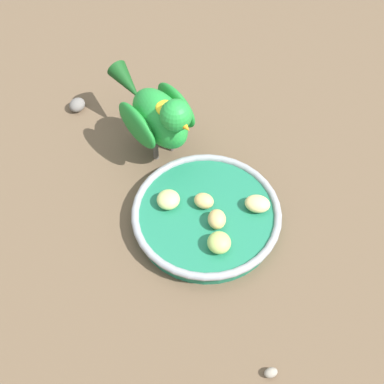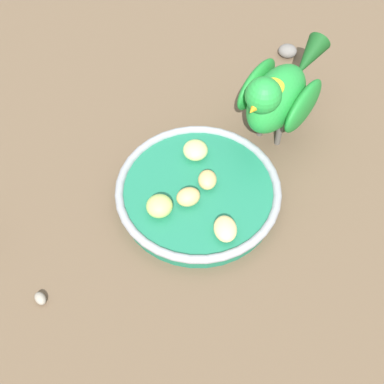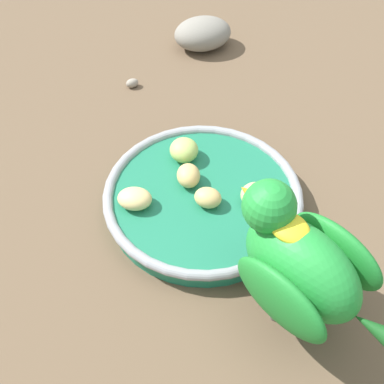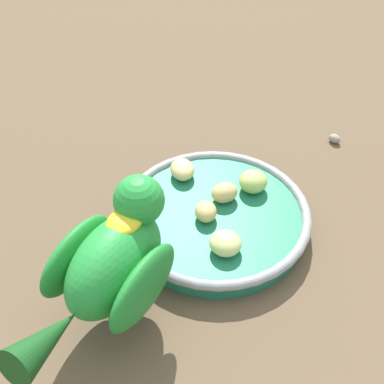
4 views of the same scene
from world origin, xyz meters
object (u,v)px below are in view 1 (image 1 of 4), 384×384
object	(u,v)px
apple_piece_0	(219,243)
pebble_1	(271,373)
apple_piece_1	(257,204)
pebble_0	(77,105)
apple_piece_3	(204,201)
parrot	(158,114)
apple_piece_2	(217,219)
feeding_bowl	(206,216)
apple_piece_4	(168,200)

from	to	relation	value
apple_piece_0	pebble_1	bearing A→B (deg)	10.99
apple_piece_1	pebble_0	distance (m)	0.39
apple_piece_0	pebble_0	size ratio (longest dim) A/B	1.13
apple_piece_3	pebble_1	distance (m)	0.27
apple_piece_1	parrot	bearing A→B (deg)	-140.45
apple_piece_1	pebble_0	bearing A→B (deg)	-135.98
parrot	pebble_0	xyz separation A→B (m)	(-0.12, -0.14, -0.08)
apple_piece_2	apple_piece_1	bearing A→B (deg)	106.22
apple_piece_1	apple_piece_2	world-z (taller)	apple_piece_2
apple_piece_0	pebble_0	bearing A→B (deg)	-149.55
parrot	feeding_bowl	bearing A→B (deg)	-8.99
apple_piece_0	apple_piece_1	world-z (taller)	apple_piece_0
pebble_0	apple_piece_1	bearing A→B (deg)	44.02
feeding_bowl	pebble_1	world-z (taller)	feeding_bowl
parrot	pebble_1	bearing A→B (deg)	-14.29
parrot	apple_piece_0	bearing A→B (deg)	-12.23
apple_piece_1	apple_piece_3	xyz separation A→B (m)	(-0.02, -0.08, -0.00)
apple_piece_3	apple_piece_4	xyz separation A→B (m)	(-0.01, -0.05, 0.00)
apple_piece_2	apple_piece_0	bearing A→B (deg)	-5.71
parrot	pebble_0	bearing A→B (deg)	-158.74
apple_piece_1	apple_piece_2	size ratio (longest dim) A/B	1.19
apple_piece_1	parrot	world-z (taller)	parrot
pebble_0	pebble_1	distance (m)	0.57
parrot	apple_piece_4	bearing A→B (deg)	-28.65
apple_piece_0	apple_piece_2	xyz separation A→B (m)	(-0.04, 0.00, -0.00)
parrot	pebble_1	size ratio (longest dim) A/B	10.99
apple_piece_0	pebble_1	distance (m)	0.19
apple_piece_4	parrot	size ratio (longest dim) A/B	0.18
apple_piece_4	pebble_1	size ratio (longest dim) A/B	1.94
feeding_bowl	parrot	size ratio (longest dim) A/B	1.14
apple_piece_1	apple_piece_4	xyz separation A→B (m)	(-0.03, -0.13, 0.00)
apple_piece_4	pebble_1	bearing A→B (deg)	19.96
pebble_1	feeding_bowl	bearing A→B (deg)	-170.00
parrot	pebble_1	xyz separation A→B (m)	(0.40, 0.10, -0.08)
apple_piece_2	apple_piece_3	distance (m)	0.04
apple_piece_0	pebble_1	world-z (taller)	apple_piece_0
apple_piece_4	pebble_0	distance (m)	0.29
apple_piece_1	apple_piece_2	xyz separation A→B (m)	(0.02, -0.07, 0.00)
apple_piece_4	pebble_1	distance (m)	0.29
pebble_1	apple_piece_3	bearing A→B (deg)	-170.19
apple_piece_3	pebble_1	size ratio (longest dim) A/B	1.68
apple_piece_0	apple_piece_1	distance (m)	0.09
apple_piece_2	pebble_1	world-z (taller)	apple_piece_2
apple_piece_0	parrot	distance (m)	0.23
feeding_bowl	apple_piece_2	distance (m)	0.03
feeding_bowl	apple_piece_4	world-z (taller)	apple_piece_4
apple_piece_1	parrot	size ratio (longest dim) A/B	0.19
apple_piece_4	pebble_0	bearing A→B (deg)	-151.51
apple_piece_1	pebble_1	xyz separation A→B (m)	(0.24, -0.03, -0.03)
apple_piece_0	apple_piece_3	world-z (taller)	apple_piece_0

